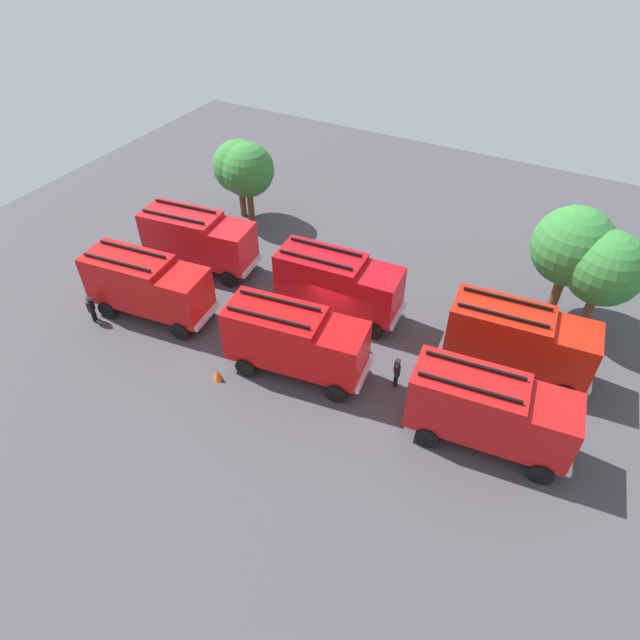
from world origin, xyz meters
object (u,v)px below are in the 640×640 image
Objects in this scene: fire_truck_2 at (490,409)px; firefighter_0 at (397,371)px; fire_truck_1 at (295,339)px; fire_truck_4 at (338,282)px; fire_truck_5 at (519,338)px; traffic_cone_1 at (255,305)px; fire_truck_0 at (147,284)px; traffic_cone_0 at (364,345)px; fire_truck_3 at (198,238)px; firefighter_1 at (91,308)px; tree_1 at (247,170)px; traffic_cone_2 at (218,375)px; tree_0 at (239,167)px; tree_2 at (573,247)px; tree_3 at (606,268)px.

firefighter_0 is (-4.74, 1.30, -1.16)m from fire_truck_2.
fire_truck_1 and fire_truck_4 have the same top height.
fire_truck_5 is 12.39× the size of traffic_cone_1.
fire_truck_0 is 12.54m from traffic_cone_0.
fire_truck_3 is 4.61× the size of firefighter_1.
traffic_cone_2 is (7.40, -14.16, -3.53)m from tree_1.
firefighter_0 reaches higher than traffic_cone_1.
tree_2 is at bearing -2.09° from tree_0.
fire_truck_0 and fire_truck_5 have the same top height.
tree_1 is at bearing 124.43° from fire_truck_1.
fire_truck_5 is 4.20× the size of firefighter_0.
tree_2 reaches higher than firefighter_1.
firefighter_0 is at bearing -0.75° from fire_truck_0.
firefighter_1 is 0.28× the size of tree_1.
fire_truck_2 and fire_truck_5 have the same top height.
fire_truck_4 reaches higher than firefighter_0.
fire_truck_2 is 1.10× the size of tree_2.
tree_2 is 17.81m from traffic_cone_1.
firefighter_1 is at bearing 177.37° from traffic_cone_2.
fire_truck_2 is (9.68, 0.15, 0.00)m from fire_truck_1.
tree_3 is (24.72, 12.43, 3.29)m from firefighter_1.
fire_truck_1 is 11.15m from fire_truck_5.
fire_truck_3 is 1.01× the size of fire_truck_5.
tree_2 is (10.97, 5.91, 2.37)m from fire_truck_4.
fire_truck_4 is 1.09× the size of tree_2.
fire_truck_3 and fire_truck_4 have the same top height.
firefighter_1 is 2.40× the size of traffic_cone_2.
tree_0 reaches higher than firefighter_1.
tree_0 reaches higher than traffic_cone_2.
tree_0 reaches higher than fire_truck_1.
traffic_cone_1 is at bearing -157.18° from tree_3.
fire_truck_0 is at bearing -169.27° from fire_truck_5.
firefighter_1 is 26.66m from tree_2.
fire_truck_3 is 15.49m from firefighter_0.
fire_truck_5 is at bearing 83.26° from fire_truck_2.
fire_truck_5 is at bearing 6.20° from firefighter_0.
tree_0 is (-1.38, 6.74, 1.68)m from fire_truck_3.
tree_0 reaches higher than fire_truck_4.
tree_0 reaches higher than firefighter_0.
fire_truck_0 reaches higher than firefighter_0.
firefighter_0 is 0.31× the size of tree_0.
firefighter_1 is at bearing -160.91° from traffic_cone_0.
fire_truck_3 reaches higher than traffic_cone_0.
fire_truck_5 reaches higher than firefighter_0.
fire_truck_4 is at bearing -31.04° from tree_0.
traffic_cone_0 is 7.87m from traffic_cone_2.
tree_1 is 9.65× the size of traffic_cone_1.
tree_3 reaches higher than traffic_cone_0.
tree_1 is (-10.30, 6.47, 1.71)m from fire_truck_4.
fire_truck_3 is 9.78m from fire_truck_4.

